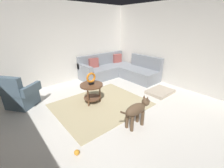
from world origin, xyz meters
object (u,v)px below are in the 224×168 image
torus_sculpture (91,78)px  dog_bed_mat (160,92)px  dog_toy_ball (77,152)px  sectional_couch (118,70)px  armchair (20,95)px  dog (137,110)px  side_table (92,89)px

torus_sculpture → dog_bed_mat: bearing=-24.2°
torus_sculpture → dog_toy_ball: 1.88m
sectional_couch → dog_toy_ball: bearing=-142.7°
sectional_couch → dog_bed_mat: 1.96m
dog_bed_mat → dog_toy_ball: dog_toy_ball is taller
armchair → dog: bearing=-2.9°
torus_sculpture → dog_bed_mat: (1.94, -0.87, -0.67)m
armchair → side_table: size_ratio=1.67×
sectional_couch → dog: bearing=-125.5°
sectional_couch → dog_bed_mat: (-0.01, -1.94, -0.24)m
armchair → side_table: armchair is taller
sectional_couch → armchair: size_ratio=2.25×
side_table → torus_sculpture: size_ratio=1.84×
sectional_couch → dog_toy_ball: (-3.12, -2.38, -0.24)m
sectional_couch → torus_sculpture: bearing=-151.2°
dog_toy_ball → armchair: bearing=98.2°
side_table → dog_bed_mat: 2.16m
torus_sculpture → dog_toy_ball: torus_sculpture is taller
sectional_couch → dog_toy_ball: sectional_couch is taller
side_table → dog: size_ratio=0.71×
sectional_couch → torus_sculpture: 2.26m
armchair → dog_toy_ball: bearing=-28.9°
dog → armchair: bearing=-143.3°
dog_bed_mat → side_table: bearing=155.8°
torus_sculpture → dog_toy_ball: (-1.17, -1.31, -0.67)m
side_table → torus_sculpture: (0.00, -0.00, 0.29)m
armchair → dog_bed_mat: 3.95m
dog_toy_ball → dog_bed_mat: bearing=8.0°
torus_sculpture → dog_bed_mat: 2.23m
torus_sculpture → dog: (0.16, -1.43, -0.33)m
torus_sculpture → dog: size_ratio=0.38×
armchair → dog_toy_ball: (0.34, -2.33, -0.28)m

